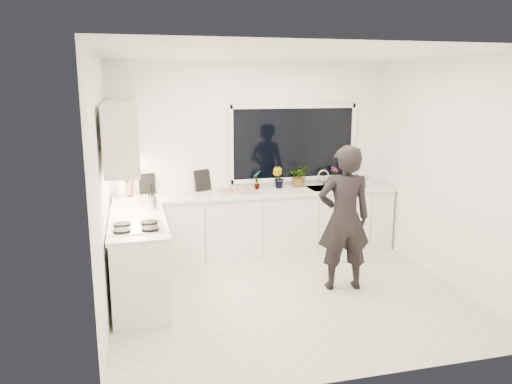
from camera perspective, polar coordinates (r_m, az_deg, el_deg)
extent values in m
cube|color=beige|center=(5.93, 3.83, -11.69)|extent=(4.00, 3.50, 0.02)
cube|color=white|center=(7.18, -0.36, 3.92)|extent=(4.00, 0.02, 2.70)
cube|color=white|center=(5.26, -17.27, 0.25)|extent=(0.02, 3.50, 2.70)
cube|color=white|center=(6.43, 21.33, 2.08)|extent=(0.02, 3.50, 2.70)
cube|color=white|center=(5.42, 4.26, 15.58)|extent=(4.00, 3.50, 0.02)
cube|color=black|center=(7.29, 4.31, 5.60)|extent=(1.80, 0.02, 1.00)
cube|color=white|center=(7.08, 0.26, -3.73)|extent=(3.92, 0.58, 0.88)
cube|color=white|center=(5.83, -13.18, -7.65)|extent=(0.58, 1.60, 0.88)
cube|color=silver|center=(6.96, 0.28, -0.11)|extent=(3.94, 0.62, 0.04)
cube|color=silver|center=(5.69, -13.40, -3.29)|extent=(0.62, 1.60, 0.04)
cube|color=white|center=(5.87, -15.11, 6.54)|extent=(0.34, 2.10, 0.70)
cube|color=silver|center=(7.30, 8.26, 0.11)|extent=(0.58, 0.42, 0.14)
cylinder|color=silver|center=(7.45, 7.72, 1.62)|extent=(0.03, 0.03, 0.22)
cube|color=black|center=(5.34, -13.56, -3.92)|extent=(0.56, 0.48, 0.03)
imported|color=black|center=(5.91, 10.03, -2.97)|extent=(0.68, 0.49, 1.72)
cube|color=#AFAFB3|center=(6.86, -2.19, 0.00)|extent=(0.53, 0.41, 0.03)
cube|color=#C43D1A|center=(6.86, -2.19, 0.14)|extent=(0.49, 0.36, 0.01)
cylinder|color=blue|center=(7.66, 11.82, 1.42)|extent=(0.19, 0.19, 0.13)
cylinder|color=silver|center=(6.83, -15.17, 0.49)|extent=(0.14, 0.14, 0.26)
cube|color=olive|center=(6.87, -14.48, 0.43)|extent=(0.16, 0.14, 0.22)
cylinder|color=silver|center=(6.11, -11.85, -1.19)|extent=(0.14, 0.14, 0.16)
cube|color=black|center=(6.96, -12.34, 0.95)|extent=(0.22, 0.05, 0.28)
cube|color=black|center=(7.02, -6.14, 1.34)|extent=(0.24, 0.12, 0.30)
imported|color=#26662D|center=(7.10, 0.10, 1.40)|extent=(0.13, 0.16, 0.27)
imported|color=#26662D|center=(7.18, 2.54, 1.65)|extent=(0.21, 0.21, 0.30)
imported|color=#26662D|center=(7.27, 5.01, 1.83)|extent=(0.37, 0.35, 0.32)
imported|color=#26662D|center=(7.47, 8.95, 1.83)|extent=(0.21, 0.21, 0.28)
imported|color=#D8BF66|center=(7.31, 11.96, 1.63)|extent=(0.13, 0.13, 0.31)
imported|color=#D8BF66|center=(7.37, 12.74, 1.16)|extent=(0.10, 0.10, 0.18)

